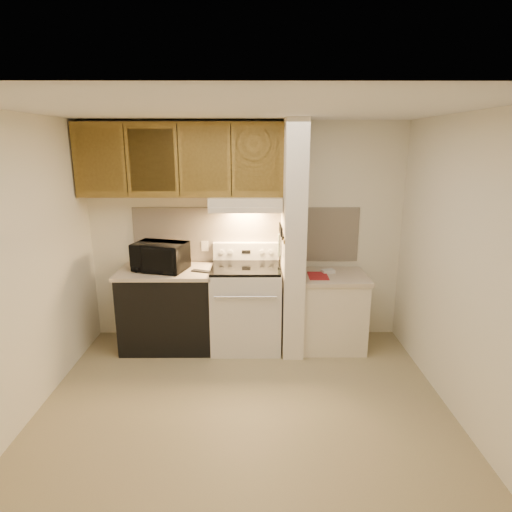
{
  "coord_description": "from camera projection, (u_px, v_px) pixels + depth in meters",
  "views": [
    {
      "loc": [
        0.09,
        -3.35,
        2.25
      ],
      "look_at": [
        0.11,
        0.75,
        1.17
      ],
      "focal_mm": 30.0,
      "sensor_mm": 36.0,
      "label": 1
    }
  ],
  "objects": [
    {
      "name": "left_countertop",
      "position": [
        166.0,
        271.0,
        4.71
      ],
      "size": [
        1.04,
        0.67,
        0.04
      ],
      "primitive_type": "cube",
      "color": "beige",
      "rests_on": "dishwasher_front"
    },
    {
      "name": "oven_handle",
      "position": [
        245.0,
        297.0,
        4.41
      ],
      "size": [
        0.65,
        0.02,
        0.02
      ],
      "primitive_type": "cylinder",
      "rotation": [
        0.0,
        1.57,
        0.0
      ],
      "color": "silver",
      "rests_on": "range_body"
    },
    {
      "name": "knife_handle_b",
      "position": [
        281.0,
        231.0,
        4.44
      ],
      "size": [
        0.02,
        0.02,
        0.1
      ],
      "primitive_type": "cylinder",
      "color": "black",
      "rests_on": "knife_strip"
    },
    {
      "name": "knife_blade_d",
      "position": [
        280.0,
        241.0,
        4.66
      ],
      "size": [
        0.01,
        0.04,
        0.16
      ],
      "primitive_type": "cube",
      "color": "silver",
      "rests_on": "knife_strip"
    },
    {
      "name": "spoon_rest",
      "position": [
        201.0,
        271.0,
        4.62
      ],
      "size": [
        0.23,
        0.14,
        0.01
      ],
      "primitive_type": "cube",
      "rotation": [
        0.0,
        0.0,
        -0.36
      ],
      "color": "black",
      "rests_on": "left_countertop"
    },
    {
      "name": "knife_handle_a",
      "position": [
        282.0,
        232.0,
        4.39
      ],
      "size": [
        0.02,
        0.02,
        0.1
      ],
      "primitive_type": "cylinder",
      "color": "black",
      "rests_on": "knife_strip"
    },
    {
      "name": "cab_door_a",
      "position": [
        99.0,
        160.0,
        4.41
      ],
      "size": [
        0.46,
        0.01,
        0.63
      ],
      "primitive_type": "cube",
      "color": "brown",
      "rests_on": "upper_cabinets"
    },
    {
      "name": "knife_handle_c",
      "position": [
        281.0,
        229.0,
        4.55
      ],
      "size": [
        0.02,
        0.02,
        0.1
      ],
      "primitive_type": "cylinder",
      "color": "black",
      "rests_on": "knife_strip"
    },
    {
      "name": "white_box",
      "position": [
        328.0,
        271.0,
        4.78
      ],
      "size": [
        0.16,
        0.13,
        0.04
      ],
      "primitive_type": "cube",
      "rotation": [
        0.0,
        0.0,
        0.27
      ],
      "color": "white",
      "rests_on": "right_countertop"
    },
    {
      "name": "pillar_trim",
      "position": [
        282.0,
        235.0,
        4.6
      ],
      "size": [
        0.01,
        0.7,
        0.04
      ],
      "primitive_type": "cube",
      "color": "brown",
      "rests_on": "partition_pillar"
    },
    {
      "name": "oven_window",
      "position": [
        245.0,
        315.0,
        4.5
      ],
      "size": [
        0.5,
        0.01,
        0.3
      ],
      "primitive_type": "cube",
      "color": "black",
      "rests_on": "range_body"
    },
    {
      "name": "cab_door_c",
      "position": [
        205.0,
        160.0,
        4.41
      ],
      "size": [
        0.46,
        0.01,
        0.63
      ],
      "primitive_type": "cube",
      "color": "brown",
      "rests_on": "upper_cabinets"
    },
    {
      "name": "knife_handle_e",
      "position": [
        280.0,
        227.0,
        4.69
      ],
      "size": [
        0.02,
        0.02,
        0.1
      ],
      "primitive_type": "cylinder",
      "color": "black",
      "rests_on": "knife_strip"
    },
    {
      "name": "range_knob_right_inner",
      "position": [
        262.0,
        252.0,
        4.9
      ],
      "size": [
        0.05,
        0.02,
        0.05
      ],
      "primitive_type": "cylinder",
      "rotation": [
        1.57,
        0.0,
        0.0
      ],
      "color": "silver",
      "rests_on": "range_backguard"
    },
    {
      "name": "oven_mitt",
      "position": [
        280.0,
        245.0,
        4.8
      ],
      "size": [
        0.03,
        0.1,
        0.25
      ],
      "primitive_type": "cube",
      "color": "gray",
      "rests_on": "partition_pillar"
    },
    {
      "name": "cab_gap_c",
      "position": [
        231.0,
        160.0,
        4.41
      ],
      "size": [
        0.01,
        0.01,
        0.73
      ],
      "primitive_type": "cube",
      "color": "black",
      "rests_on": "upper_cabinets"
    },
    {
      "name": "knife_strip",
      "position": [
        282.0,
        234.0,
        4.55
      ],
      "size": [
        0.02,
        0.42,
        0.04
      ],
      "primitive_type": "cube",
      "color": "black",
      "rests_on": "partition_pillar"
    },
    {
      "name": "cooktop",
      "position": [
        246.0,
        267.0,
        4.7
      ],
      "size": [
        0.74,
        0.64,
        0.03
      ],
      "primitive_type": "cube",
      "color": "black",
      "rests_on": "range_body"
    },
    {
      "name": "ceiling",
      "position": [
        242.0,
        109.0,
        3.18
      ],
      "size": [
        3.6,
        3.6,
        0.0
      ],
      "primitive_type": "plane",
      "rotation": [
        3.14,
        0.0,
        0.0
      ],
      "color": "white",
      "rests_on": "wall_back"
    },
    {
      "name": "range_knob_left_inner",
      "position": [
        230.0,
        252.0,
        4.9
      ],
      "size": [
        0.05,
        0.02,
        0.05
      ],
      "primitive_type": "cylinder",
      "rotation": [
        1.57,
        0.0,
        0.0
      ],
      "color": "silver",
      "rests_on": "range_backguard"
    },
    {
      "name": "upper_cabinets",
      "position": [
        181.0,
        160.0,
        4.56
      ],
      "size": [
        2.18,
        0.33,
        0.77
      ],
      "primitive_type": "cube",
      "color": "brown",
      "rests_on": "wall_back"
    },
    {
      "name": "microwave",
      "position": [
        160.0,
        257.0,
        4.65
      ],
      "size": [
        0.63,
        0.51,
        0.31
      ],
      "primitive_type": "imported",
      "rotation": [
        0.0,
        0.0,
        -0.27
      ],
      "color": "black",
      "rests_on": "left_countertop"
    },
    {
      "name": "cab_door_b",
      "position": [
        152.0,
        160.0,
        4.41
      ],
      "size": [
        0.46,
        0.01,
        0.63
      ],
      "primitive_type": "cube",
      "color": "brown",
      "rests_on": "upper_cabinets"
    },
    {
      "name": "range_backguard",
      "position": [
        246.0,
        251.0,
        4.94
      ],
      "size": [
        0.76,
        0.08,
        0.2
      ],
      "primitive_type": "cube",
      "color": "silver",
      "rests_on": "range_body"
    },
    {
      "name": "teal_jar",
      "position": [
        139.0,
        260.0,
        4.91
      ],
      "size": [
        0.12,
        0.12,
        0.1
      ],
      "primitive_type": "cylinder",
      "rotation": [
        0.0,
        0.0,
        -0.44
      ],
      "color": "#1D5A4C",
      "rests_on": "left_countertop"
    },
    {
      "name": "hood_lip",
      "position": [
        245.0,
        210.0,
        4.45
      ],
      "size": [
        0.78,
        0.04,
        0.06
      ],
      "primitive_type": "cube",
      "color": "silver",
      "rests_on": "range_hood"
    },
    {
      "name": "range_hood",
      "position": [
        246.0,
        203.0,
        4.64
      ],
      "size": [
        0.78,
        0.44,
        0.15
      ],
      "primitive_type": "cube",
      "color": "silver",
      "rests_on": "upper_cabinets"
    },
    {
      "name": "cab_door_d",
      "position": [
        257.0,
        160.0,
        4.41
      ],
      "size": [
        0.46,
        0.01,
        0.63
      ],
      "primitive_type": "cube",
      "color": "brown",
      "rests_on": "upper_cabinets"
    },
    {
      "name": "cab_gap_a",
      "position": [
        125.0,
        160.0,
        4.41
      ],
      "size": [
        0.01,
        0.01,
        0.73
      ],
      "primitive_type": "cube",
      "color": "black",
      "rests_on": "upper_cabinets"
    },
    {
      "name": "red_folder",
      "position": [
        318.0,
        276.0,
        4.66
      ],
      "size": [
        0.21,
        0.29,
        0.01
      ],
      "primitive_type": "cube",
      "rotation": [
        0.0,
        0.0,
        -0.02
      ],
      "color": "maroon",
      "rests_on": "right_countertop"
    },
    {
      "name": "knife_blade_b",
      "position": [
        281.0,
        246.0,
        4.48
      ],
      "size": [
        0.01,
        0.04,
        0.18
      ],
      "primitive_type": "cube",
      "color": "silver",
      "rests_on": "knife_strip"
    },
    {
      "name": "wall_right",
      "position": [
        462.0,
        270.0,
        3.51
      ],
      "size": [
        0.02,
        3.0,
        2.5
      ],
      "primitive_type": "cube",
      "color": "white",
      "rests_on": "floor"
    },
    {
      "name": "outlet",
      "position": [
        205.0,
        246.0,
        4.96
      ],
      "size": [
        0.08,
        0.01,
        0.12
      ],
      "primitive_type": "cube",
      "color": "silver",
      "rests_on": "backsplash"
    },
    {
      "name": "knife_blade_c",
      "position": [
        281.0,
        245.0,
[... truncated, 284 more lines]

